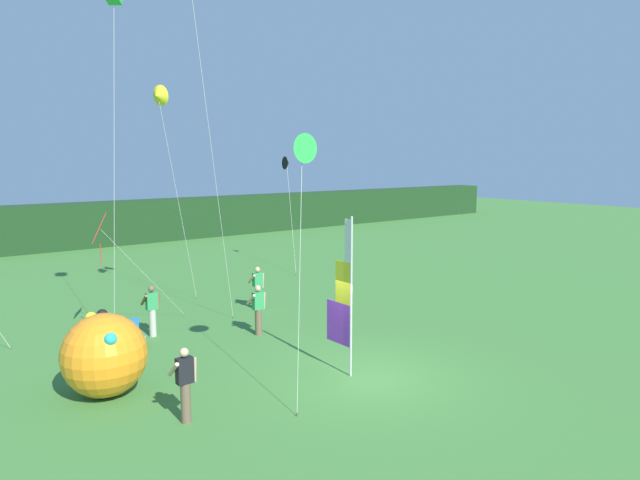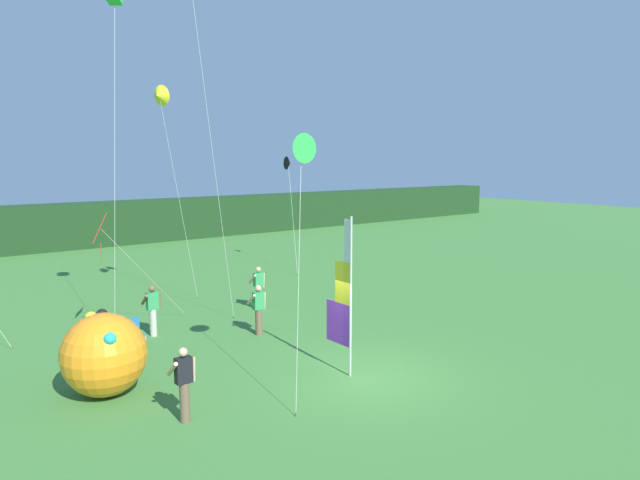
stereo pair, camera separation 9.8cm
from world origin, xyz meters
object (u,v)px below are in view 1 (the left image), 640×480
at_px(person_near_banner, 152,309).
at_px(folding_chair, 133,332).
at_px(person_mid_field, 258,308).
at_px(kite_green_delta_3, 302,150).
at_px(kite_red_diamond_5, 102,232).
at_px(person_far_right, 258,287).
at_px(kite_yellow_delta_4, 158,96).
at_px(inflatable_balloon, 104,355).
at_px(banner_flag, 344,299).
at_px(kite_black_delta_2, 287,164).
at_px(person_far_left, 185,383).

height_order(person_near_banner, folding_chair, person_near_banner).
bearing_deg(person_mid_field, kite_green_delta_3, -109.50).
bearing_deg(person_mid_field, folding_chair, 162.09).
bearing_deg(kite_red_diamond_5, person_far_right, 2.94).
relative_size(person_mid_field, kite_green_delta_3, 0.26).
bearing_deg(kite_yellow_delta_4, person_far_right, -47.68).
bearing_deg(inflatable_balloon, folding_chair, 59.72).
xyz_separation_m(banner_flag, folding_chair, (-3.73, 5.46, -1.53)).
height_order(person_far_right, kite_green_delta_3, kite_green_delta_3).
xyz_separation_m(person_far_right, folding_chair, (-5.33, -1.47, -0.37)).
distance_m(folding_chair, kite_black_delta_2, 14.66).
xyz_separation_m(banner_flag, person_near_banner, (-2.81, 6.22, -1.15)).
bearing_deg(person_far_left, kite_yellow_delta_4, 69.32).
relative_size(banner_flag, folding_chair, 4.78).
bearing_deg(folding_chair, kite_yellow_delta_4, 56.09).
relative_size(person_near_banner, person_far_left, 0.99).
height_order(kite_black_delta_2, kite_red_diamond_5, kite_black_delta_2).
relative_size(banner_flag, kite_green_delta_3, 0.68).
distance_m(banner_flag, kite_red_diamond_5, 7.94).
xyz_separation_m(folding_chair, kite_green_delta_3, (2.00, -5.99, 5.40)).
height_order(folding_chair, kite_black_delta_2, kite_black_delta_2).
distance_m(person_far_left, kite_red_diamond_5, 7.24).
height_order(person_near_banner, person_far_left, person_far_left).
xyz_separation_m(banner_flag, inflatable_balloon, (-5.51, 2.41, -1.02)).
distance_m(banner_flag, kite_yellow_delta_4, 11.39).
bearing_deg(person_near_banner, folding_chair, -140.23).
relative_size(folding_chair, kite_red_diamond_5, 0.22).
bearing_deg(person_far_left, person_mid_field, 43.82).
relative_size(person_far_right, kite_black_delta_2, 0.29).
bearing_deg(inflatable_balloon, banner_flag, -23.64).
distance_m(banner_flag, kite_green_delta_3, 4.28).
distance_m(kite_black_delta_2, kite_green_delta_3, 16.79).
relative_size(person_near_banner, kite_yellow_delta_4, 0.20).
bearing_deg(kite_black_delta_2, kite_yellow_delta_4, -155.63).
bearing_deg(folding_chair, person_far_right, 15.43).
relative_size(person_far_right, folding_chair, 1.86).
height_order(kite_green_delta_3, kite_yellow_delta_4, kite_yellow_delta_4).
bearing_deg(person_near_banner, kite_red_diamond_5, 162.38).
distance_m(kite_black_delta_2, kite_red_diamond_5, 13.63).
bearing_deg(kite_green_delta_3, kite_black_delta_2, 56.61).
xyz_separation_m(banner_flag, person_mid_field, (-0.03, 4.26, -1.16)).
height_order(inflatable_balloon, kite_red_diamond_5, kite_red_diamond_5).
bearing_deg(person_near_banner, inflatable_balloon, -125.29).
bearing_deg(person_mid_field, inflatable_balloon, -161.34).
height_order(person_near_banner, person_far_right, person_near_banner).
xyz_separation_m(folding_chair, kite_yellow_delta_4, (2.83, 4.22, 7.48)).
bearing_deg(kite_red_diamond_5, inflatable_balloon, -108.23).
distance_m(person_far_right, folding_chair, 5.55).
relative_size(person_mid_field, inflatable_balloon, 0.81).
xyz_separation_m(person_mid_field, kite_black_delta_2, (7.54, 9.22, 4.56)).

